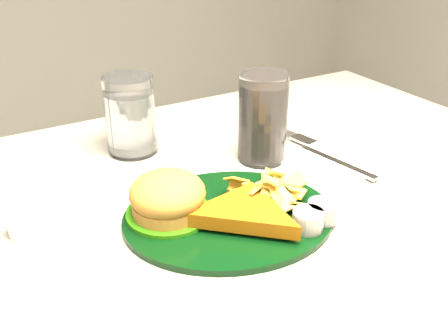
# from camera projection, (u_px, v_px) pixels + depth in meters

# --- Properties ---
(dinner_plate) EXTENTS (0.33, 0.30, 0.06)m
(dinner_plate) POSITION_uv_depth(u_px,v_px,m) (229.00, 199.00, 0.64)
(dinner_plate) COLOR black
(dinner_plate) RESTS_ON table
(water_glass) EXTENTS (0.09, 0.09, 0.13)m
(water_glass) POSITION_uv_depth(u_px,v_px,m) (130.00, 115.00, 0.81)
(water_glass) COLOR white
(water_glass) RESTS_ON table
(cola_glass) EXTENTS (0.09, 0.09, 0.14)m
(cola_glass) POSITION_uv_depth(u_px,v_px,m) (263.00, 118.00, 0.78)
(cola_glass) COLOR black
(cola_glass) RESTS_ON table
(fork_napkin) EXTENTS (0.18, 0.21, 0.01)m
(fork_napkin) POSITION_uv_depth(u_px,v_px,m) (333.00, 160.00, 0.80)
(fork_napkin) COLOR white
(fork_napkin) RESTS_ON table
(ramekin) EXTENTS (0.05, 0.05, 0.03)m
(ramekin) POSITION_uv_depth(u_px,v_px,m) (24.00, 224.00, 0.62)
(ramekin) COLOR white
(ramekin) RESTS_ON table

